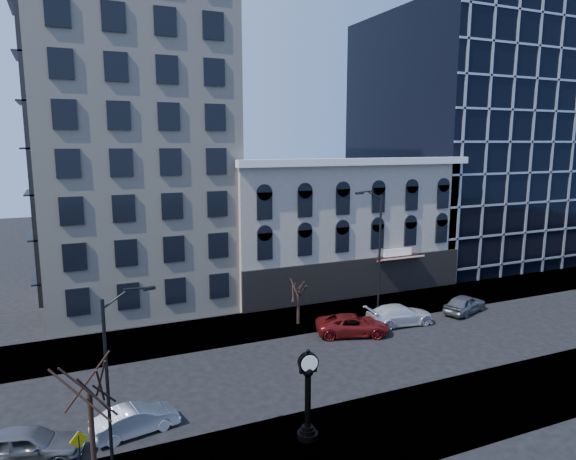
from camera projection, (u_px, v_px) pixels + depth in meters
name	position (u px, v px, depth m)	size (l,w,h in m)	color
ground	(284.00, 371.00, 31.45)	(160.00, 160.00, 0.00)	black
sidewalk_far	(242.00, 327.00, 38.65)	(160.00, 6.00, 0.12)	gray
sidewalk_near	(352.00, 437.00, 24.22)	(160.00, 6.00, 0.12)	gray
cream_tower	(127.00, 76.00, 42.81)	(15.90, 15.40, 42.50)	beige
victorian_row	(333.00, 225.00, 49.55)	(22.60, 11.19, 12.50)	#AA9D8C
glass_office	(462.00, 141.00, 60.68)	(20.00, 20.15, 28.00)	black
street_clock	(308.00, 398.00, 23.75)	(1.00, 1.00, 4.39)	black
street_lamp_near	(119.00, 333.00, 20.68)	(2.07, 0.62, 8.06)	black
street_lamp_far	(372.00, 220.00, 39.56)	(2.67, 0.47, 10.30)	black
bare_tree_near	(88.00, 368.00, 19.02)	(4.18, 4.18, 7.17)	black
bare_tree_far	(298.00, 285.00, 38.80)	(2.38, 2.38, 4.09)	black
warning_sign	(79.00, 448.00, 20.61)	(0.73, 0.24, 2.28)	black
car_near_a	(28.00, 445.00, 22.34)	(1.87, 4.66, 1.59)	#595B60
car_near_b	(135.00, 420.00, 24.61)	(1.42, 4.07, 1.34)	silver
car_far_a	(353.00, 325.00, 37.22)	(2.46, 5.34, 1.48)	maroon
car_far_b	(400.00, 315.00, 39.30)	(2.19, 5.38, 1.56)	silver
car_far_c	(465.00, 304.00, 42.02)	(1.80, 4.47, 1.52)	#595B60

